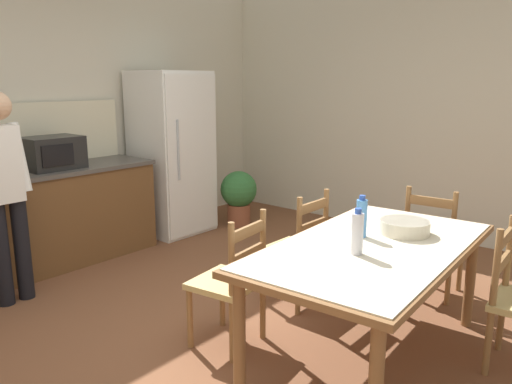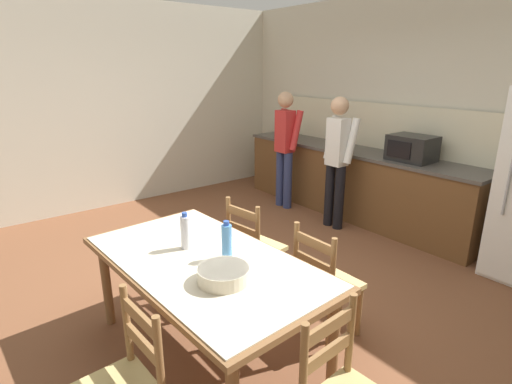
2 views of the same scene
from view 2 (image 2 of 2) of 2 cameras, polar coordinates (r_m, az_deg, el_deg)
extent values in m
plane|color=brown|center=(3.88, 0.70, -13.41)|extent=(8.32, 8.32, 0.00)
cube|color=beige|center=(5.44, 23.58, 10.36)|extent=(6.52, 0.12, 2.90)
cube|color=beige|center=(6.24, -18.77, 11.62)|extent=(0.12, 5.20, 2.90)
cube|color=brown|center=(5.69, 13.44, 1.22)|extent=(3.58, 0.62, 0.89)
cube|color=#4C4742|center=(5.58, 13.77, 5.77)|extent=(3.62, 0.66, 0.04)
cube|color=#B7BCC1|center=(6.10, 7.84, 7.13)|extent=(0.52, 0.38, 0.02)
cube|color=beige|center=(5.77, 15.95, 9.21)|extent=(3.58, 0.03, 0.60)
cylinder|color=#A5AAB2|center=(4.24, 32.40, 1.32)|extent=(0.02, 0.02, 0.64)
cube|color=black|center=(5.06, 21.39, 5.86)|extent=(0.50, 0.38, 0.30)
cube|color=black|center=(4.92, 19.71, 5.74)|extent=(0.30, 0.01, 0.19)
cylinder|color=brown|center=(3.44, -20.57, -12.22)|extent=(0.07, 0.07, 0.70)
cylinder|color=brown|center=(3.74, -9.10, -8.80)|extent=(0.07, 0.07, 0.70)
cylinder|color=brown|center=(2.69, 11.02, -20.42)|extent=(0.07, 0.07, 0.70)
cube|color=brown|center=(2.77, -7.37, -9.98)|extent=(1.87, 1.09, 0.04)
cube|color=beige|center=(2.75, -7.39, -9.54)|extent=(1.80, 1.04, 0.01)
cylinder|color=silver|center=(2.88, -10.04, -5.71)|extent=(0.07, 0.07, 0.24)
cylinder|color=#2D51B2|center=(2.83, -10.18, -3.20)|extent=(0.04, 0.04, 0.03)
cylinder|color=#4C8ED6|center=(2.70, -4.20, -7.12)|extent=(0.07, 0.07, 0.24)
cylinder|color=#2D51B2|center=(2.64, -4.27, -4.46)|extent=(0.04, 0.04, 0.03)
cylinder|color=beige|center=(2.46, -4.67, -11.65)|extent=(0.32, 0.32, 0.09)
cylinder|color=beige|center=(2.44, -4.69, -10.93)|extent=(0.31, 0.31, 0.02)
cylinder|color=olive|center=(3.28, 14.50, -16.22)|extent=(0.04, 0.04, 0.41)
cylinder|color=olive|center=(3.46, 9.68, -13.86)|extent=(0.04, 0.04, 0.41)
cylinder|color=olive|center=(3.05, 10.37, -18.69)|extent=(0.04, 0.04, 0.41)
cylinder|color=olive|center=(3.25, 5.47, -15.93)|extent=(0.04, 0.04, 0.41)
cube|color=tan|center=(3.14, 10.22, -12.69)|extent=(0.42, 0.40, 0.04)
cylinder|color=olive|center=(2.80, 10.90, -10.81)|extent=(0.04, 0.04, 0.46)
cylinder|color=olive|center=(3.02, 5.73, -8.38)|extent=(0.04, 0.04, 0.46)
cube|color=olive|center=(2.85, 8.32, -7.25)|extent=(0.36, 0.02, 0.07)
cube|color=olive|center=(2.92, 8.19, -9.96)|extent=(0.36, 0.02, 0.07)
cylinder|color=olive|center=(2.35, -17.96, -17.38)|extent=(0.04, 0.04, 0.46)
cylinder|color=olive|center=(2.09, -13.66, -22.11)|extent=(0.04, 0.04, 0.46)
cube|color=olive|center=(2.14, -16.27, -16.86)|extent=(0.36, 0.04, 0.07)
cube|color=olive|center=(2.23, -15.92, -20.09)|extent=(0.36, 0.04, 0.07)
cylinder|color=olive|center=(2.01, 6.82, -23.51)|extent=(0.04, 0.04, 0.46)
cylinder|color=olive|center=(2.24, 13.33, -19.03)|extent=(0.04, 0.04, 0.46)
cube|color=olive|center=(2.04, 10.51, -18.35)|extent=(0.05, 0.36, 0.07)
cube|color=olive|center=(2.13, 10.26, -21.67)|extent=(0.05, 0.36, 0.07)
cylinder|color=olive|center=(3.74, 3.92, -11.07)|extent=(0.04, 0.04, 0.41)
cylinder|color=olive|center=(3.96, -0.09, -9.35)|extent=(0.04, 0.04, 0.41)
cylinder|color=olive|center=(3.52, 0.23, -12.99)|extent=(0.04, 0.04, 0.41)
cylinder|color=olive|center=(3.75, -3.79, -11.01)|extent=(0.04, 0.04, 0.41)
cube|color=tan|center=(3.64, 0.06, -7.95)|extent=(0.47, 0.45, 0.04)
cylinder|color=olive|center=(3.31, 0.24, -5.88)|extent=(0.04, 0.04, 0.46)
cylinder|color=olive|center=(3.55, -3.95, -4.25)|extent=(0.04, 0.04, 0.46)
cube|color=olive|center=(3.38, -1.95, -3.03)|extent=(0.36, 0.07, 0.07)
cube|color=olive|center=(3.44, -1.93, -5.40)|extent=(0.36, 0.07, 0.07)
cylinder|color=navy|center=(5.91, 3.48, 1.97)|extent=(0.12, 0.12, 0.83)
cylinder|color=navy|center=(5.79, 4.54, 1.63)|extent=(0.12, 0.12, 0.83)
cube|color=red|center=(5.70, 4.16, 8.64)|extent=(0.23, 0.19, 0.58)
sphere|color=tan|center=(5.65, 4.26, 13.02)|extent=(0.22, 0.22, 0.22)
cylinder|color=red|center=(5.86, 3.57, 9.14)|extent=(0.09, 0.22, 0.56)
cylinder|color=red|center=(5.63, 5.79, 8.74)|extent=(0.09, 0.22, 0.56)
cylinder|color=black|center=(5.23, 10.45, -0.39)|extent=(0.12, 0.12, 0.82)
cylinder|color=black|center=(5.13, 11.80, -0.83)|extent=(0.12, 0.12, 0.82)
cube|color=white|center=(5.01, 11.59, 7.03)|extent=(0.23, 0.19, 0.58)
sphere|color=tan|center=(4.96, 11.90, 11.96)|extent=(0.22, 0.22, 0.22)
cylinder|color=white|center=(5.16, 10.72, 7.66)|extent=(0.09, 0.22, 0.55)
cylinder|color=white|center=(4.96, 13.53, 7.08)|extent=(0.09, 0.22, 0.55)
camera|label=1|loc=(4.82, -39.82, 10.31)|focal=35.00mm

